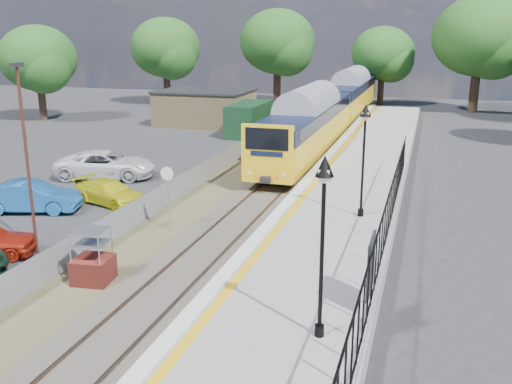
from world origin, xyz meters
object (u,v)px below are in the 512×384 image
at_px(victorian_lamp_south, 323,206).
at_px(speed_sign, 168,188).
at_px(brick_plinth, 92,258).
at_px(car_blue, 31,197).
at_px(car_white, 106,165).
at_px(train, 334,105).
at_px(car_yellow, 109,192).
at_px(victorian_lamp_north, 365,134).
at_px(carpark_lamp, 26,149).

bearing_deg(victorian_lamp_south, speed_sign, 134.22).
distance_m(brick_plinth, car_blue, 9.45).
bearing_deg(car_blue, car_white, -15.93).
bearing_deg(train, speed_sign, -95.34).
distance_m(car_blue, car_yellow, 3.59).
relative_size(speed_sign, car_yellow, 0.71).
bearing_deg(car_yellow, victorian_lamp_north, -76.82).
bearing_deg(victorian_lamp_south, car_white, 134.76).
height_order(brick_plinth, car_blue, brick_plinth).
distance_m(victorian_lamp_north, brick_plinth, 11.31).
bearing_deg(car_yellow, car_blue, 146.92).
bearing_deg(victorian_lamp_north, brick_plinth, -138.05).
distance_m(train, car_yellow, 24.93).
height_order(victorian_lamp_south, car_white, victorian_lamp_south).
xyz_separation_m(brick_plinth, car_blue, (-7.21, 6.11, -0.18)).
height_order(victorian_lamp_north, carpark_lamp, carpark_lamp).
height_order(victorian_lamp_south, speed_sign, victorian_lamp_south).
bearing_deg(victorian_lamp_north, car_yellow, 174.77).
relative_size(victorian_lamp_south, car_yellow, 1.14).
relative_size(car_blue, car_white, 0.79).
relative_size(train, car_white, 7.20).
xyz_separation_m(brick_plinth, car_yellow, (-4.40, 8.35, -0.34)).
xyz_separation_m(brick_plinth, carpark_lamp, (-3.65, 1.79, 3.15)).
xyz_separation_m(train, car_white, (-10.01, -19.32, -1.55)).
relative_size(carpark_lamp, car_yellow, 1.78).
bearing_deg(car_blue, victorian_lamp_north, -102.49).
bearing_deg(car_yellow, victorian_lamp_south, -113.01).
xyz_separation_m(victorian_lamp_south, train, (-5.50, 34.97, -1.96)).
height_order(train, brick_plinth, train).
bearing_deg(carpark_lamp, brick_plinth, -26.13).
distance_m(carpark_lamp, car_blue, 6.52).
bearing_deg(train, carpark_lamp, -101.85).
height_order(victorian_lamp_north, speed_sign, victorian_lamp_north).
bearing_deg(carpark_lamp, victorian_lamp_north, 24.91).
height_order(victorian_lamp_north, car_blue, victorian_lamp_north).
height_order(brick_plinth, speed_sign, speed_sign).
relative_size(brick_plinth, carpark_lamp, 0.27).
distance_m(victorian_lamp_south, train, 35.45).
relative_size(victorian_lamp_north, car_yellow, 1.14).
bearing_deg(victorian_lamp_north, carpark_lamp, -155.09).
relative_size(victorian_lamp_north, car_blue, 1.03).
xyz_separation_m(carpark_lamp, car_yellow, (-0.75, 6.56, -3.49)).
xyz_separation_m(train, carpark_lamp, (-6.38, -30.39, 1.73)).
height_order(train, speed_sign, train).
bearing_deg(victorian_lamp_north, victorian_lamp_south, -88.85).
bearing_deg(car_white, train, -41.86).
xyz_separation_m(victorian_lamp_south, carpark_lamp, (-11.88, 4.58, -0.22)).
distance_m(speed_sign, car_white, 10.63).
height_order(brick_plinth, carpark_lamp, carpark_lamp).
bearing_deg(car_blue, brick_plinth, -146.93).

